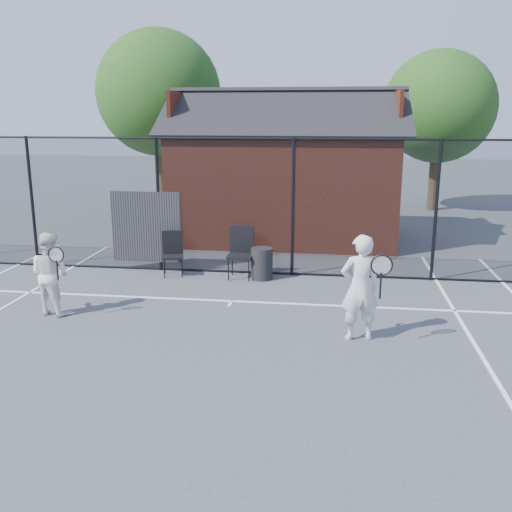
# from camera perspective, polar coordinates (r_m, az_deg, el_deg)

# --- Properties ---
(ground) EXTENTS (80.00, 80.00, 0.00)m
(ground) POSITION_cam_1_polar(r_m,az_deg,el_deg) (8.20, -6.19, -11.18)
(ground) COLOR #45484F
(ground) RESTS_ON ground
(court_lines) EXTENTS (11.02, 18.00, 0.01)m
(court_lines) POSITION_cam_1_polar(r_m,az_deg,el_deg) (7.06, -8.83, -15.62)
(court_lines) COLOR white
(court_lines) RESTS_ON ground
(fence) EXTENTS (22.04, 3.00, 3.00)m
(fence) POSITION_cam_1_polar(r_m,az_deg,el_deg) (12.54, -2.28, 4.70)
(fence) COLOR black
(fence) RESTS_ON ground
(clubhouse) EXTENTS (6.50, 4.36, 4.19)m
(clubhouse) POSITION_cam_1_polar(r_m,az_deg,el_deg) (16.35, 2.97, 7.45)
(clubhouse) COLOR maroon
(clubhouse) RESTS_ON ground
(tree_left) EXTENTS (4.48, 4.48, 6.44)m
(tree_left) POSITION_cam_1_polar(r_m,az_deg,el_deg) (21.65, -9.70, 15.73)
(tree_left) COLOR #362915
(tree_left) RESTS_ON ground
(tree_right) EXTENTS (3.97, 3.97, 5.70)m
(tree_right) POSITION_cam_1_polar(r_m,az_deg,el_deg) (21.99, 17.83, 13.99)
(tree_right) COLOR #362915
(tree_right) RESTS_ON ground
(player_front) EXTENTS (0.80, 0.63, 1.70)m
(player_front) POSITION_cam_1_polar(r_m,az_deg,el_deg) (9.03, 10.36, -3.12)
(player_front) COLOR silver
(player_front) RESTS_ON ground
(player_back) EXTENTS (0.86, 0.72, 1.48)m
(player_back) POSITION_cam_1_polar(r_m,az_deg,el_deg) (10.70, -19.90, -1.64)
(player_back) COLOR white
(player_back) RESTS_ON ground
(chair_left) EXTENTS (0.56, 0.58, 0.95)m
(chair_left) POSITION_cam_1_polar(r_m,az_deg,el_deg) (12.64, -8.32, 0.14)
(chair_left) COLOR black
(chair_left) RESTS_ON ground
(chair_right) EXTENTS (0.53, 0.56, 1.10)m
(chair_right) POSITION_cam_1_polar(r_m,az_deg,el_deg) (12.30, -1.59, 0.26)
(chair_right) COLOR black
(chair_right) RESTS_ON ground
(waste_bin) EXTENTS (0.57, 0.57, 0.69)m
(waste_bin) POSITION_cam_1_polar(r_m,az_deg,el_deg) (12.28, 0.59, -0.76)
(waste_bin) COLOR #252525
(waste_bin) RESTS_ON ground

